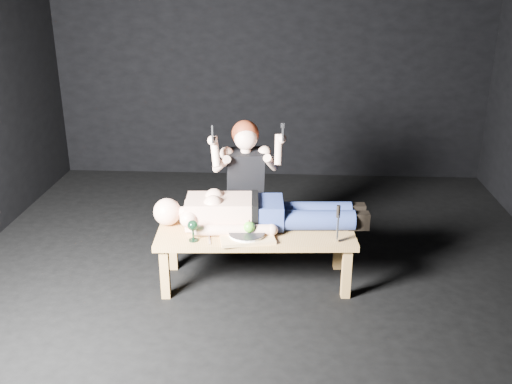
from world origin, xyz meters
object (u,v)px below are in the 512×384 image
(serving_tray, at_px, (247,237))
(goblet, at_px, (193,231))
(table, at_px, (256,257))
(lying_man, at_px, (262,209))
(kneeling_woman, at_px, (245,185))
(carving_knife, at_px, (338,224))

(serving_tray, distance_m, goblet, 0.40)
(table, distance_m, lying_man, 0.38)
(serving_tray, bearing_deg, kneeling_woman, 95.44)
(carving_knife, bearing_deg, goblet, 178.84)
(kneeling_woman, bearing_deg, serving_tray, -93.39)
(kneeling_woman, bearing_deg, table, -86.01)
(serving_tray, height_order, goblet, goblet)
(kneeling_woman, distance_m, serving_tray, 0.70)
(table, relative_size, carving_knife, 5.23)
(kneeling_woman, xyz_separation_m, goblet, (-0.33, -0.75, -0.09))
(serving_tray, relative_size, goblet, 2.42)
(kneeling_woman, bearing_deg, lying_man, -77.89)
(goblet, distance_m, carving_knife, 1.07)
(carving_knife, bearing_deg, table, 161.62)
(serving_tray, relative_size, carving_knife, 1.38)
(table, xyz_separation_m, goblet, (-0.45, -0.21, 0.31))
(kneeling_woman, height_order, goblet, kneeling_woman)
(table, height_order, serving_tray, serving_tray)
(table, distance_m, kneeling_woman, 0.68)
(table, relative_size, serving_tray, 3.78)
(serving_tray, bearing_deg, table, 67.05)
(kneeling_woman, relative_size, serving_tray, 3.10)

